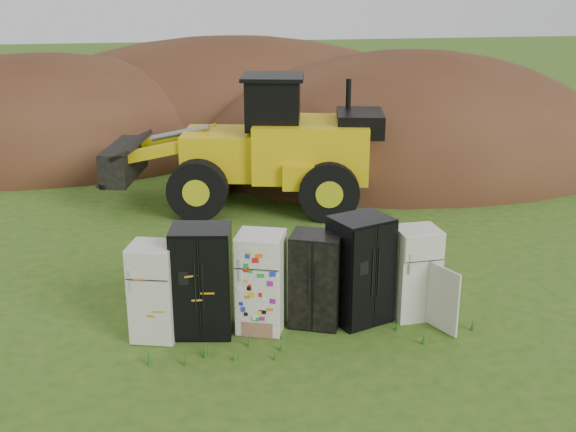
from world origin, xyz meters
name	(u,v)px	position (x,y,z in m)	size (l,w,h in m)	color
ground	(292,325)	(0.00, 0.00, 0.00)	(120.00, 120.00, 0.00)	#2F5516
fridge_leftmost	(154,291)	(-2.41, -0.02, 0.85)	(0.75, 0.72, 1.71)	silver
fridge_black_side	(202,281)	(-1.58, 0.01, 0.98)	(1.02, 0.80, 1.95)	black
fridge_sticker	(261,282)	(-0.56, -0.03, 0.90)	(0.80, 0.74, 1.79)	white
fridge_dark_mid	(316,279)	(0.44, -0.01, 0.86)	(0.88, 0.72, 1.72)	black
fridge_black_right	(360,270)	(1.25, 0.00, 0.99)	(0.99, 0.82, 1.97)	black
fridge_open_door	(415,273)	(2.30, 0.00, 0.85)	(0.77, 0.71, 1.70)	silver
wheel_loader	(240,142)	(-0.10, 7.28, 1.78)	(7.36, 2.98, 3.56)	gold
dirt_mound_right	(407,161)	(6.04, 11.26, 0.00)	(14.42, 10.58, 7.45)	#422215
dirt_mound_left	(45,149)	(-6.39, 15.31, 0.00)	(14.71, 11.03, 6.84)	#422215
dirt_mound_back	(231,130)	(0.64, 17.57, 0.00)	(18.79, 12.53, 7.52)	#422215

